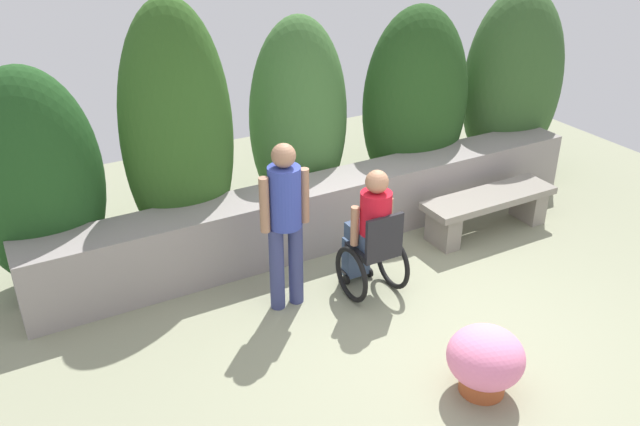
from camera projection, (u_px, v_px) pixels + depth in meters
name	position (u px, v px, depth m)	size (l,w,h in m)	color
ground_plane	(428.00, 329.00, 6.26)	(10.67, 10.67, 0.00)	gray
stone_retaining_wall	(327.00, 211.00, 7.55)	(6.49, 0.55, 0.75)	gray
hedge_backdrop	(331.00, 117.00, 7.79)	(7.36, 1.12, 2.75)	#204A1D
stone_bench	(488.00, 207.00, 7.78)	(1.64, 0.47, 0.47)	gray
person_in_wheelchair	(371.00, 236.00, 6.54)	(0.53, 0.66, 1.33)	black
person_standing_companion	(285.00, 216.00, 6.18)	(0.49, 0.30, 1.66)	navy
flower_pot_terracotta_by_wall	(485.00, 361.00, 5.39)	(0.62, 0.62, 0.58)	#B1522B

